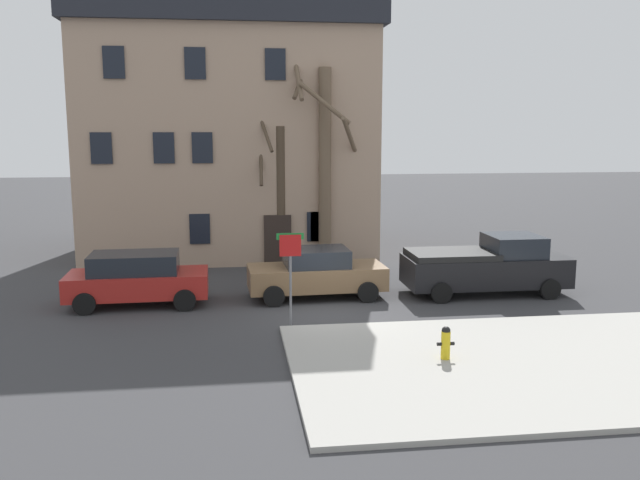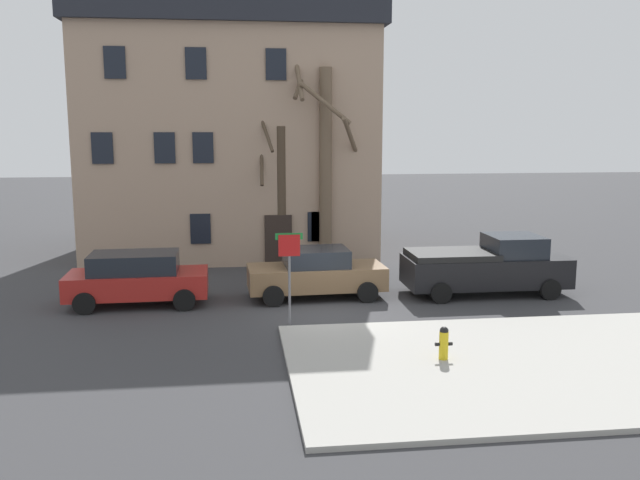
# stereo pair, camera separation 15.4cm
# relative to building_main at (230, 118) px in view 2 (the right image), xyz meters

# --- Properties ---
(ground_plane) EXTENTS (120.00, 120.00, 0.00)m
(ground_plane) POSITION_rel_building_main_xyz_m (2.77, -11.76, -5.99)
(ground_plane) COLOR #38383A
(sidewalk_slab) EXTENTS (11.21, 7.28, 0.12)m
(sidewalk_slab) POSITION_rel_building_main_xyz_m (6.88, -16.90, -5.93)
(sidewalk_slab) COLOR #A8A59E
(sidewalk_slab) RESTS_ON ground_plane
(building_main) EXTENTS (12.68, 9.42, 11.80)m
(building_main) POSITION_rel_building_main_xyz_m (0.00, 0.00, 0.00)
(building_main) COLOR tan
(building_main) RESTS_ON ground_plane
(tree_bare_near) EXTENTS (2.31, 2.32, 6.43)m
(tree_bare_near) POSITION_rel_building_main_xyz_m (1.94, -4.33, -2.86)
(tree_bare_near) COLOR #4C3D2D
(tree_bare_near) RESTS_ON ground_plane
(tree_bare_mid) EXTENTS (2.83, 2.80, 8.79)m
(tree_bare_mid) POSITION_rel_building_main_xyz_m (3.71, -4.67, -1.64)
(tree_bare_mid) COLOR brown
(tree_bare_mid) RESTS_ON ground_plane
(car_red_wagon) EXTENTS (4.40, 2.16, 1.68)m
(car_red_wagon) POSITION_rel_building_main_xyz_m (-3.00, -9.98, -5.11)
(car_red_wagon) COLOR #AD231E
(car_red_wagon) RESTS_ON ground_plane
(car_brown_sedan) EXTENTS (4.56, 2.21, 1.65)m
(car_brown_sedan) POSITION_rel_building_main_xyz_m (2.76, -9.77, -5.16)
(car_brown_sedan) COLOR brown
(car_brown_sedan) RESTS_ON ground_plane
(pickup_truck_black) EXTENTS (5.44, 2.30, 1.99)m
(pickup_truck_black) POSITION_rel_building_main_xyz_m (8.54, -9.99, -5.02)
(pickup_truck_black) COLOR black
(pickup_truck_black) RESTS_ON ground_plane
(fire_hydrant) EXTENTS (0.42, 0.22, 0.80)m
(fire_hydrant) POSITION_rel_building_main_xyz_m (5.01, -16.47, -5.45)
(fire_hydrant) COLOR gold
(fire_hydrant) RESTS_ON sidewalk_slab
(street_sign_pole) EXTENTS (0.76, 0.07, 2.70)m
(street_sign_pole) POSITION_rel_building_main_xyz_m (1.61, -13.05, -4.10)
(street_sign_pole) COLOR slate
(street_sign_pole) RESTS_ON ground_plane
(bicycle_leaning) EXTENTS (1.75, 0.20, 1.03)m
(bicycle_leaning) POSITION_rel_building_main_xyz_m (-3.02, -6.46, -5.62)
(bicycle_leaning) COLOR black
(bicycle_leaning) RESTS_ON ground_plane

